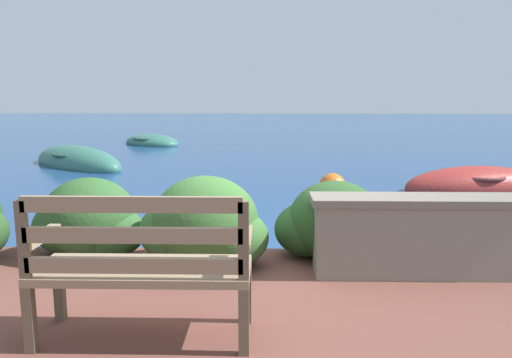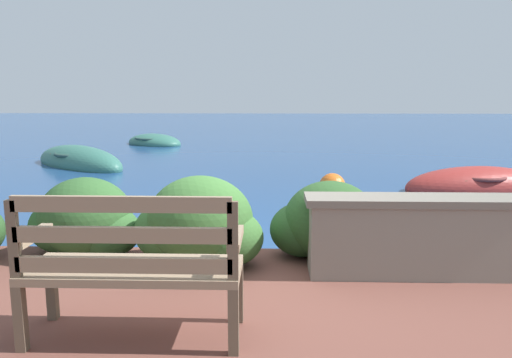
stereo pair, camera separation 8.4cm
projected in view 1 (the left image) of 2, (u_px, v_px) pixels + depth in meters
The scene contains 11 objects.
ground_plane at pixel (265, 270), 4.87m from camera, with size 80.00×80.00×0.00m.
park_bench at pixel (141, 264), 2.96m from camera, with size 1.31×0.48×0.93m.
stone_wall at pixel (417, 235), 4.09m from camera, with size 1.76×0.39×0.66m.
hedge_clump_left at pixel (89, 222), 4.60m from camera, with size 1.07×0.77×0.73m.
hedge_clump_centre at pixel (204, 226), 4.35m from camera, with size 1.15×0.83×0.79m.
hedge_clump_right at pixel (333, 225), 4.52m from camera, with size 1.05×0.76×0.71m.
hedge_clump_far_right at pixel (450, 231), 4.50m from camera, with size 0.88×0.63×0.60m.
rowboat_nearest at pixel (476, 186), 8.95m from camera, with size 2.79×1.42×0.75m.
rowboat_mid at pixel (77, 163), 11.91m from camera, with size 3.24×2.97×0.86m.
rowboat_far at pixel (152, 143), 16.99m from camera, with size 2.58×2.40×0.64m.
mooring_buoy at pixel (332, 186), 8.85m from camera, with size 0.52×0.52×0.47m.
Camera 1 is at (0.01, -4.65, 1.70)m, focal length 35.00 mm.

